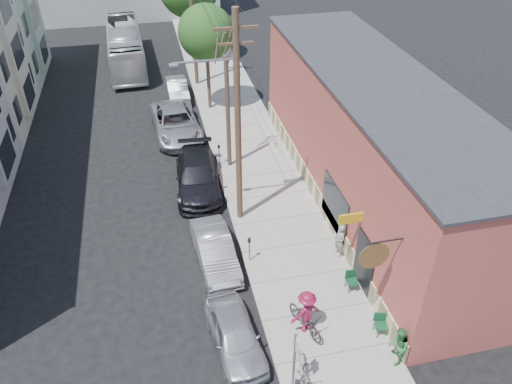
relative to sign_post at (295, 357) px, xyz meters
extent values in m
plane|color=black|center=(-2.35, 5.01, -1.83)|extent=(120.00, 120.00, 0.00)
cube|color=#9A958F|center=(1.90, 16.01, -1.76)|extent=(4.50, 58.00, 0.15)
cube|color=#A1463C|center=(6.65, 10.01, 1.42)|extent=(5.00, 20.00, 6.50)
cube|color=#2B2B2D|center=(6.65, 10.01, 4.72)|extent=(5.20, 20.20, 0.12)
cube|color=beige|center=(4.13, 10.01, -1.28)|extent=(0.10, 20.00, 1.10)
cube|color=black|center=(4.12, 4.01, -0.53)|extent=(0.10, 1.60, 2.60)
cube|color=black|center=(4.12, 7.51, -0.23)|extent=(0.08, 3.00, 2.20)
cylinder|color=brown|center=(3.20, 1.81, 2.07)|extent=(1.10, 0.06, 1.10)
cube|color=gold|center=(3.65, 4.81, 1.27)|extent=(1.00, 0.08, 0.45)
cube|color=beige|center=(-11.60, 23.01, 2.67)|extent=(1.10, 3.20, 7.00)
cube|color=#A3B79B|center=(-11.60, 31.01, 2.67)|extent=(1.10, 3.20, 7.00)
cube|color=slate|center=(0.00, 0.00, -0.28)|extent=(0.07, 0.07, 2.80)
cube|color=silver|center=(0.00, 0.00, 0.72)|extent=(0.02, 0.45, 0.60)
cylinder|color=slate|center=(-0.10, 6.45, -1.13)|extent=(0.06, 0.06, 1.10)
cylinder|color=black|center=(-0.10, 6.45, -0.53)|extent=(0.14, 0.14, 0.18)
cylinder|color=slate|center=(-0.10, 14.58, -1.13)|extent=(0.06, 0.06, 1.10)
cylinder|color=black|center=(-0.10, 14.58, -0.53)|extent=(0.14, 0.14, 0.18)
cylinder|color=#503A28|center=(0.10, 9.61, 3.32)|extent=(0.28, 0.28, 10.00)
cube|color=#503A28|center=(0.10, 9.61, 7.52)|extent=(1.80, 0.12, 0.12)
cube|color=#503A28|center=(0.10, 9.61, 6.92)|extent=(1.40, 0.10, 0.10)
cylinder|color=slate|center=(-2.40, 9.61, 6.22)|extent=(0.35, 0.24, 0.24)
cylinder|color=#503A28|center=(0.10, 26.36, 3.32)|extent=(0.28, 0.28, 10.00)
cylinder|color=#44392C|center=(0.45, 14.41, 1.51)|extent=(0.24, 0.24, 6.38)
cylinder|color=#44392C|center=(0.45, 22.03, 0.75)|extent=(0.24, 0.24, 4.86)
sphere|color=#27531D|center=(0.45, 22.03, 3.48)|extent=(3.54, 3.54, 3.54)
cylinder|color=#44392C|center=(0.45, 31.43, 1.02)|extent=(0.24, 0.24, 5.41)
imported|color=gray|center=(3.81, 5.91, -0.85)|extent=(0.48, 0.65, 1.66)
imported|color=#2D7133|center=(3.85, 0.23, -0.88)|extent=(0.84, 0.94, 1.61)
imported|color=maroon|center=(1.15, 2.31, -0.74)|extent=(1.37, 1.02, 1.88)
imported|color=black|center=(1.15, 2.31, -1.16)|extent=(1.29, 2.10, 1.04)
imported|color=gray|center=(0.46, 0.29, -1.20)|extent=(0.91, 1.90, 0.96)
imported|color=#ADAEB5|center=(-1.55, 2.19, -1.16)|extent=(1.99, 4.11, 1.35)
imported|color=#B7B8C0|center=(-1.55, 6.80, -1.13)|extent=(1.78, 4.34, 1.40)
imported|color=black|center=(-1.55, 12.66, -1.03)|extent=(2.67, 5.70, 1.61)
imported|color=#A4A4AB|center=(-2.14, 18.88, -1.01)|extent=(3.10, 6.06, 1.64)
imported|color=gray|center=(-1.55, 24.33, -1.17)|extent=(1.51, 4.05, 1.32)
imported|color=silver|center=(-4.99, 31.63, -0.28)|extent=(2.99, 11.20, 3.10)
camera|label=1|loc=(-3.37, -9.37, 13.49)|focal=35.00mm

